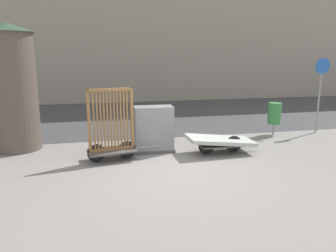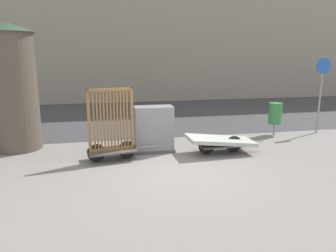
{
  "view_description": "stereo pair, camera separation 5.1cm",
  "coord_description": "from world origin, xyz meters",
  "px_view_note": "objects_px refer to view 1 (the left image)",
  "views": [
    {
      "loc": [
        -1.68,
        -6.94,
        2.71
      ],
      "look_at": [
        0.0,
        1.16,
        0.83
      ],
      "focal_mm": 35.0,
      "sensor_mm": 36.0,
      "label": 1
    },
    {
      "loc": [
        -1.63,
        -6.95,
        2.71
      ],
      "look_at": [
        0.0,
        1.16,
        0.83
      ],
      "focal_mm": 35.0,
      "sensor_mm": 36.0,
      "label": 2
    }
  ],
  "objects_px": {
    "bike_cart_with_bedframe": "(112,134)",
    "trash_bin": "(275,113)",
    "bike_cart_with_mattress": "(220,141)",
    "advertising_column": "(13,87)",
    "sign_post": "(320,85)",
    "utility_cabinet": "(154,131)"
  },
  "relations": [
    {
      "from": "bike_cart_with_mattress",
      "to": "advertising_column",
      "type": "xyz_separation_m",
      "value": [
        -5.48,
        1.54,
        1.42
      ]
    },
    {
      "from": "bike_cart_with_bedframe",
      "to": "trash_bin",
      "type": "height_order",
      "value": "bike_cart_with_bedframe"
    },
    {
      "from": "trash_bin",
      "to": "bike_cart_with_bedframe",
      "type": "bearing_deg",
      "value": -163.96
    },
    {
      "from": "sign_post",
      "to": "utility_cabinet",
      "type": "bearing_deg",
      "value": -170.14
    },
    {
      "from": "advertising_column",
      "to": "trash_bin",
      "type": "bearing_deg",
      "value": 0.0
    },
    {
      "from": "bike_cart_with_bedframe",
      "to": "sign_post",
      "type": "bearing_deg",
      "value": 2.55
    },
    {
      "from": "sign_post",
      "to": "advertising_column",
      "type": "xyz_separation_m",
      "value": [
        -9.51,
        0.01,
        0.12
      ]
    },
    {
      "from": "sign_post",
      "to": "advertising_column",
      "type": "height_order",
      "value": "advertising_column"
    },
    {
      "from": "bike_cart_with_mattress",
      "to": "sign_post",
      "type": "bearing_deg",
      "value": 19.09
    },
    {
      "from": "bike_cart_with_mattress",
      "to": "utility_cabinet",
      "type": "distance_m",
      "value": 1.85
    },
    {
      "from": "bike_cart_with_bedframe",
      "to": "sign_post",
      "type": "relative_size",
      "value": 0.76
    },
    {
      "from": "bike_cart_with_bedframe",
      "to": "utility_cabinet",
      "type": "height_order",
      "value": "bike_cart_with_bedframe"
    },
    {
      "from": "utility_cabinet",
      "to": "trash_bin",
      "type": "height_order",
      "value": "utility_cabinet"
    },
    {
      "from": "bike_cart_with_mattress",
      "to": "sign_post",
      "type": "height_order",
      "value": "sign_post"
    },
    {
      "from": "bike_cart_with_mattress",
      "to": "trash_bin",
      "type": "xyz_separation_m",
      "value": [
        2.44,
        1.54,
        0.39
      ]
    },
    {
      "from": "utility_cabinet",
      "to": "trash_bin",
      "type": "bearing_deg",
      "value": 13.59
    },
    {
      "from": "utility_cabinet",
      "to": "trash_bin",
      "type": "relative_size",
      "value": 1.18
    },
    {
      "from": "utility_cabinet",
      "to": "sign_post",
      "type": "relative_size",
      "value": 0.5
    },
    {
      "from": "utility_cabinet",
      "to": "trash_bin",
      "type": "xyz_separation_m",
      "value": [
        4.19,
        1.01,
        0.13
      ]
    },
    {
      "from": "bike_cart_with_bedframe",
      "to": "utility_cabinet",
      "type": "relative_size",
      "value": 1.53
    },
    {
      "from": "utility_cabinet",
      "to": "advertising_column",
      "type": "relative_size",
      "value": 0.37
    },
    {
      "from": "bike_cart_with_bedframe",
      "to": "sign_post",
      "type": "height_order",
      "value": "sign_post"
    }
  ]
}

